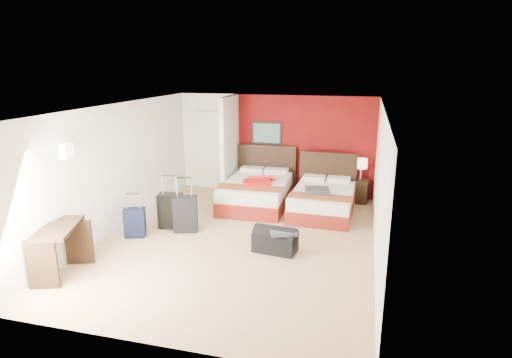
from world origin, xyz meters
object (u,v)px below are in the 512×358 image
(red_suitcase_open, at_px, (259,180))
(suitcase_black, at_px, (171,212))
(duffel_bag, at_px, (275,241))
(desk, at_px, (61,251))
(nightstand, at_px, (359,191))
(suitcase_navy, at_px, (135,224))
(table_lamp, at_px, (361,169))
(suitcase_charcoal, at_px, (185,215))
(bed_left, at_px, (256,194))
(bed_right, at_px, (323,202))

(red_suitcase_open, relative_size, suitcase_black, 1.19)
(duffel_bag, bearing_deg, desk, -142.68)
(nightstand, relative_size, suitcase_navy, 1.04)
(table_lamp, bearing_deg, suitcase_charcoal, -139.84)
(suitcase_charcoal, bearing_deg, table_lamp, 21.12)
(bed_left, bearing_deg, red_suitcase_open, -46.12)
(bed_left, relative_size, bed_right, 1.10)
(bed_right, distance_m, suitcase_charcoal, 3.05)
(bed_left, height_order, bed_right, bed_left)
(red_suitcase_open, relative_size, suitcase_navy, 1.52)
(table_lamp, bearing_deg, suitcase_black, -143.56)
(suitcase_black, relative_size, duffel_bag, 0.92)
(bed_left, distance_m, duffel_bag, 2.53)
(bed_right, relative_size, red_suitcase_open, 2.24)
(bed_left, height_order, suitcase_charcoal, suitcase_charcoal)
(duffel_bag, height_order, desk, desk)
(bed_right, relative_size, nightstand, 3.28)
(bed_left, relative_size, duffel_bag, 2.68)
(bed_left, distance_m, suitcase_black, 2.22)
(bed_right, distance_m, table_lamp, 1.43)
(nightstand, relative_size, suitcase_black, 0.81)
(table_lamp, bearing_deg, bed_left, -158.52)
(suitcase_black, relative_size, desk, 0.70)
(duffel_bag, xyz_separation_m, desk, (-3.05, -1.71, 0.22))
(suitcase_black, height_order, suitcase_charcoal, suitcase_black)
(table_lamp, bearing_deg, desk, -131.68)
(nightstand, relative_size, suitcase_charcoal, 0.82)
(nightstand, bearing_deg, bed_left, -151.69)
(red_suitcase_open, height_order, duffel_bag, red_suitcase_open)
(suitcase_charcoal, relative_size, desk, 0.69)
(bed_left, relative_size, desk, 2.04)
(bed_left, bearing_deg, duffel_bag, -68.88)
(bed_right, height_order, nightstand, nightstand)
(bed_right, bearing_deg, suitcase_charcoal, -144.02)
(nightstand, distance_m, suitcase_charcoal, 4.32)
(table_lamp, height_order, suitcase_navy, table_lamp)
(duffel_bag, bearing_deg, nightstand, 75.02)
(nightstand, bearing_deg, suitcase_charcoal, -133.01)
(suitcase_black, bearing_deg, nightstand, 29.85)
(desk, bearing_deg, bed_right, 27.59)
(duffel_bag, bearing_deg, table_lamp, 75.02)
(red_suitcase_open, bearing_deg, table_lamp, 4.40)
(bed_left, xyz_separation_m, suitcase_charcoal, (-0.97, -1.87, 0.04))
(suitcase_charcoal, distance_m, suitcase_navy, 0.97)
(red_suitcase_open, distance_m, nightstand, 2.48)
(suitcase_black, distance_m, desk, 2.40)
(bed_right, height_order, desk, desk)
(nightstand, distance_m, desk, 6.65)
(bed_left, bearing_deg, desk, -118.43)
(suitcase_black, bearing_deg, duffel_bag, -20.24)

